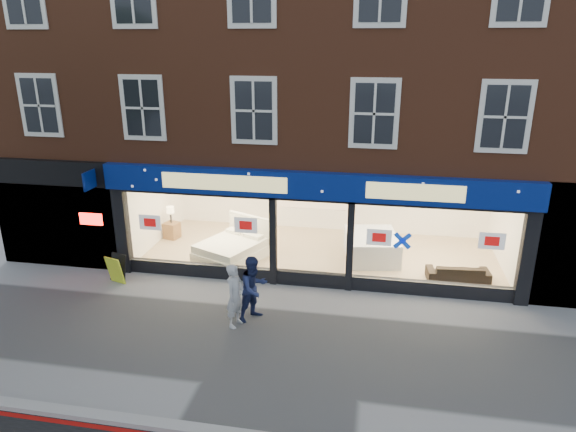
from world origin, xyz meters
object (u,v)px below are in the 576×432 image
(sofa, at_px, (458,273))
(pedestrian_grey, at_px, (235,295))
(mattress_stack, at_px, (371,246))
(a_board, at_px, (117,269))
(pedestrian_blue, at_px, (254,288))
(display_bed, at_px, (233,248))

(sofa, height_order, pedestrian_grey, pedestrian_grey)
(mattress_stack, bearing_deg, pedestrian_grey, -124.92)
(a_board, xyz_separation_m, pedestrian_grey, (3.91, -1.61, 0.38))
(pedestrian_grey, distance_m, pedestrian_blue, 0.54)
(mattress_stack, height_order, pedestrian_blue, pedestrian_blue)
(mattress_stack, xyz_separation_m, pedestrian_grey, (-3.07, -4.40, 0.31))
(sofa, bearing_deg, a_board, 4.97)
(display_bed, distance_m, pedestrian_blue, 3.59)
(sofa, bearing_deg, pedestrian_grey, 25.60)
(mattress_stack, xyz_separation_m, sofa, (2.43, -1.18, -0.13))
(sofa, relative_size, pedestrian_grey, 1.07)
(a_board, bearing_deg, sofa, 27.29)
(mattress_stack, relative_size, a_board, 2.61)
(mattress_stack, relative_size, pedestrian_blue, 1.31)
(sofa, relative_size, pedestrian_blue, 1.04)
(sofa, bearing_deg, mattress_stack, -30.64)
(mattress_stack, height_order, pedestrian_grey, pedestrian_grey)
(a_board, height_order, pedestrian_grey, pedestrian_grey)
(mattress_stack, xyz_separation_m, a_board, (-6.99, -2.79, -0.07))
(display_bed, bearing_deg, pedestrian_blue, -41.37)
(display_bed, height_order, a_board, display_bed)
(display_bed, relative_size, pedestrian_blue, 1.55)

